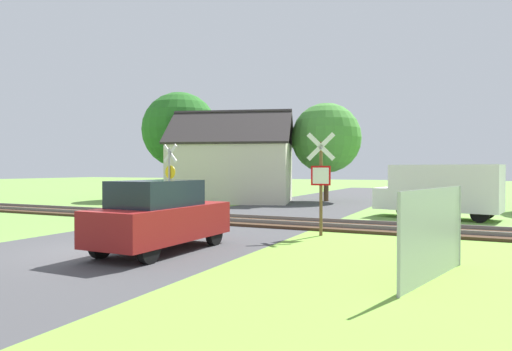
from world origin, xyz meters
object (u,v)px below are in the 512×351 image
Objects in this scene: stop_sign_near at (321,178)px; crossing_sign_far at (170,173)px; tree_center at (326,138)px; fence_panel at (433,234)px; tree_left at (180,130)px; parked_car at (161,216)px; house at (232,170)px; mail_truck at (441,189)px.

crossing_sign_far is at bearing -37.07° from stop_sign_near.
fence_panel is at bearing -68.30° from tree_center.
tree_center is 21.07m from fence_panel.
fence_panel is (12.18, -8.66, -1.03)m from crossing_sign_far.
tree_left reaches higher than parked_car.
tree_center is at bearing -85.50° from stop_sign_near.
parked_car is at bearing 45.29° from stop_sign_near.
tree_center reaches higher than house.
tree_left is 2.35× the size of fence_panel.
tree_center is (-4.18, 14.90, 2.27)m from stop_sign_near.
crossing_sign_far is at bearing -112.75° from tree_center.
mail_truck is (17.39, -6.34, -3.57)m from tree_left.
stop_sign_near is 0.98× the size of crossing_sign_far.
stop_sign_near is at bearing -42.84° from tree_left.
fence_panel is (6.36, -0.18, -0.04)m from parked_car.
parked_car is (6.59, -16.23, -1.11)m from house.
fence_panel is at bearing -167.65° from mail_truck.
tree_left is at bearing -54.00° from stop_sign_near.
parked_car is (11.48, -17.55, -3.91)m from tree_left.
house is at bearing 53.19° from fence_panel.
stop_sign_near is 15.64m from tree_center.
house is 1.40× the size of tree_center.
house is 13.50m from mail_truck.
stop_sign_near is 19.75m from tree_left.
parked_car is 1.27× the size of fence_panel.
house is at bearing 78.21° from mail_truck.
stop_sign_near is 0.36× the size of house.
crossing_sign_far reaches higher than mail_truck.
tree_center is 19.48m from parked_car.
stop_sign_near is at bearing -74.34° from tree_center.
tree_center is 11.14m from mail_truck.
tree_left is 1.45× the size of mail_truck.
tree_left is at bearing 124.35° from parked_car.
tree_left reaches higher than house.
mail_truck is (11.74, 2.72, -0.65)m from crossing_sign_far.
parked_car is (-2.84, -4.28, -0.90)m from stop_sign_near.
tree_center reaches higher than mail_truck.
stop_sign_near is 5.21m from parked_car.
house reaches higher than crossing_sign_far.
mail_truck is at bearing -38.54° from house.
fence_panel is at bearing -68.36° from house.
tree_left reaches higher than mail_truck.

